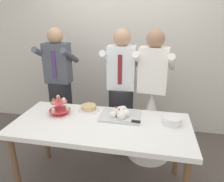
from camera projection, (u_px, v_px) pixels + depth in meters
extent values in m
cube|color=beige|center=(123.00, 40.00, 3.19)|extent=(5.20, 0.10, 2.90)
cube|color=white|center=(101.00, 125.00, 2.11)|extent=(1.80, 0.80, 0.05)
cylinder|color=brown|center=(15.00, 167.00, 2.10)|extent=(0.06, 0.06, 0.72)
cylinder|color=brown|center=(46.00, 133.00, 2.69)|extent=(0.06, 0.06, 0.72)
cylinder|color=brown|center=(177.00, 148.00, 2.39)|extent=(0.06, 0.06, 0.72)
cylinder|color=#D83F4C|center=(60.00, 113.00, 2.31)|extent=(0.17, 0.17, 0.01)
cylinder|color=#D83F4C|center=(59.00, 105.00, 2.27)|extent=(0.01, 0.01, 0.21)
cylinder|color=#D83F4C|center=(60.00, 110.00, 2.30)|extent=(0.23, 0.23, 0.01)
cylinder|color=#D1B784|center=(67.00, 109.00, 2.28)|extent=(0.04, 0.04, 0.03)
sphere|color=beige|center=(67.00, 107.00, 2.27)|extent=(0.04, 0.04, 0.04)
cylinder|color=#D1B784|center=(59.00, 105.00, 2.37)|extent=(0.04, 0.04, 0.03)
sphere|color=white|center=(59.00, 103.00, 2.36)|extent=(0.04, 0.04, 0.04)
cylinder|color=#D1B784|center=(53.00, 111.00, 2.22)|extent=(0.04, 0.04, 0.03)
sphere|color=#EAB7C6|center=(53.00, 109.00, 2.21)|extent=(0.04, 0.04, 0.04)
cylinder|color=#D83F4C|center=(59.00, 102.00, 2.26)|extent=(0.18, 0.18, 0.01)
cylinder|color=#D1B784|center=(64.00, 101.00, 2.24)|extent=(0.04, 0.04, 0.03)
sphere|color=white|center=(64.00, 99.00, 2.23)|extent=(0.04, 0.04, 0.04)
cylinder|color=#D1B784|center=(58.00, 98.00, 2.31)|extent=(0.04, 0.04, 0.03)
sphere|color=white|center=(58.00, 96.00, 2.30)|extent=(0.04, 0.04, 0.04)
cylinder|color=#D1B784|center=(54.00, 102.00, 2.22)|extent=(0.04, 0.04, 0.03)
sphere|color=brown|center=(53.00, 100.00, 2.21)|extent=(0.04, 0.04, 0.04)
cube|color=silver|center=(120.00, 116.00, 2.22)|extent=(0.42, 0.31, 0.02)
sphere|color=white|center=(126.00, 113.00, 2.20)|extent=(0.08, 0.08, 0.08)
sphere|color=white|center=(123.00, 110.00, 2.27)|extent=(0.09, 0.09, 0.09)
sphere|color=white|center=(116.00, 111.00, 2.25)|extent=(0.09, 0.09, 0.09)
sphere|color=white|center=(113.00, 115.00, 2.18)|extent=(0.07, 0.07, 0.07)
sphere|color=white|center=(121.00, 115.00, 2.14)|extent=(0.10, 0.10, 0.10)
sphere|color=white|center=(120.00, 111.00, 2.20)|extent=(0.11, 0.11, 0.11)
sphere|color=#B21923|center=(119.00, 109.00, 2.14)|extent=(0.02, 0.02, 0.02)
sphere|color=#2D1938|center=(124.00, 109.00, 2.18)|extent=(0.02, 0.02, 0.02)
sphere|color=#B21923|center=(117.00, 107.00, 2.19)|extent=(0.02, 0.02, 0.02)
sphere|color=#B21923|center=(115.00, 107.00, 2.19)|extent=(0.02, 0.02, 0.02)
cube|color=silver|center=(121.00, 120.00, 2.11)|extent=(0.23, 0.04, 0.00)
cube|color=black|center=(136.00, 121.00, 2.07)|extent=(0.09, 0.03, 0.02)
cylinder|color=white|center=(171.00, 123.00, 2.10)|extent=(0.18, 0.18, 0.01)
cylinder|color=white|center=(172.00, 122.00, 2.09)|extent=(0.18, 0.18, 0.01)
cylinder|color=white|center=(172.00, 121.00, 2.08)|extent=(0.18, 0.18, 0.01)
cylinder|color=white|center=(172.00, 120.00, 2.08)|extent=(0.18, 0.18, 0.01)
cylinder|color=white|center=(172.00, 119.00, 2.08)|extent=(0.18, 0.18, 0.01)
cylinder|color=white|center=(172.00, 118.00, 2.07)|extent=(0.18, 0.18, 0.01)
cylinder|color=white|center=(172.00, 118.00, 2.07)|extent=(0.18, 0.18, 0.01)
cylinder|color=white|center=(89.00, 109.00, 2.40)|extent=(0.24, 0.24, 0.01)
cylinder|color=#D6B27A|center=(89.00, 107.00, 2.39)|extent=(0.17, 0.17, 0.05)
cylinder|color=#232328|center=(121.00, 120.00, 2.83)|extent=(0.32, 0.32, 0.92)
cube|color=white|center=(121.00, 68.00, 2.58)|extent=(0.35, 0.21, 0.54)
sphere|color=tan|center=(122.00, 38.00, 2.45)|extent=(0.21, 0.21, 0.21)
cylinder|color=white|center=(106.00, 59.00, 2.57)|extent=(0.09, 0.49, 0.28)
cylinder|color=white|center=(137.00, 60.00, 2.51)|extent=(0.09, 0.49, 0.28)
cube|color=maroon|center=(120.00, 70.00, 2.48)|extent=(0.05, 0.01, 0.36)
cone|color=white|center=(150.00, 124.00, 2.72)|extent=(0.56, 0.56, 0.92)
cube|color=white|center=(153.00, 70.00, 2.46)|extent=(0.36, 0.24, 0.54)
sphere|color=#997054|center=(156.00, 39.00, 2.34)|extent=(0.21, 0.21, 0.21)
cylinder|color=white|center=(139.00, 60.00, 2.48)|extent=(0.14, 0.49, 0.28)
cylinder|color=white|center=(172.00, 62.00, 2.37)|extent=(0.14, 0.49, 0.28)
cylinder|color=#232328|center=(62.00, 112.00, 3.07)|extent=(0.32, 0.32, 0.92)
cube|color=#4C515B|center=(58.00, 63.00, 2.82)|extent=(0.34, 0.20, 0.54)
sphere|color=tan|center=(55.00, 36.00, 2.70)|extent=(0.21, 0.21, 0.21)
cylinder|color=#4C515B|center=(44.00, 55.00, 2.82)|extent=(0.08, 0.49, 0.28)
cylinder|color=#4C515B|center=(70.00, 56.00, 2.75)|extent=(0.08, 0.49, 0.28)
cube|color=#4C3372|center=(54.00, 65.00, 2.72)|extent=(0.05, 0.01, 0.36)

